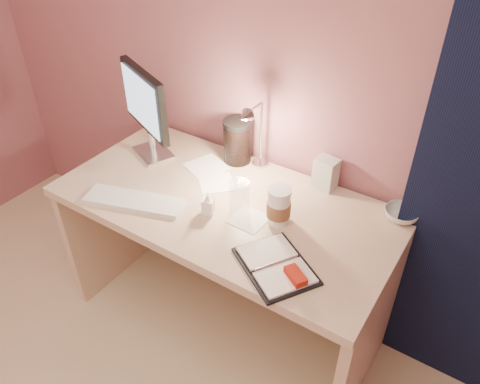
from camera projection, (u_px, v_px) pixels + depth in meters
The scene contains 14 objects.
desk at pixel (235, 233), 2.09m from camera, with size 1.40×0.70×0.73m.
monitor at pixel (147, 106), 2.05m from camera, with size 0.37×0.20×0.42m.
keyboard at pixel (134, 201), 1.89m from camera, with size 0.41×0.12×0.02m, color white.
planner at pixel (277, 266), 1.59m from camera, with size 0.35×0.33×0.04m.
paper_a at pixel (216, 183), 2.00m from camera, with size 0.14×0.14×0.00m, color white.
paper_b at pixel (249, 220), 1.81m from camera, with size 0.13×0.13×0.00m, color white.
paper_c at pixel (206, 166), 2.11m from camera, with size 0.16×0.16×0.00m, color white.
coffee_cup at pixel (279, 207), 1.76m from camera, with size 0.09×0.09×0.15m.
clear_cup at pixel (239, 197), 1.81m from camera, with size 0.08×0.08×0.14m, color white.
bowl at pixel (401, 214), 1.80m from camera, with size 0.13×0.13×0.04m, color silver.
lotion_bottle at pixel (208, 203), 1.81m from camera, with size 0.04×0.05×0.10m, color white.
dark_jar at pixel (238, 143), 2.10m from camera, with size 0.13×0.13×0.18m, color black.
product_box at pixel (326, 173), 1.94m from camera, with size 0.09×0.07×0.14m, color silver.
desk_lamp at pixel (251, 132), 1.94m from camera, with size 0.08×0.20×0.33m.
Camera 1 is at (0.88, 0.15, 1.89)m, focal length 35.00 mm.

